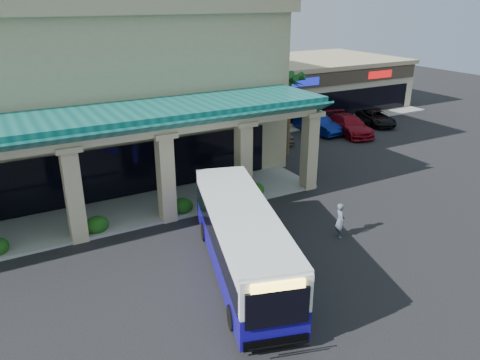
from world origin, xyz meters
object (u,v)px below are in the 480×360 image
pedestrian (340,220)px  car_silver (276,132)px  transit_bus (242,241)px  car_red (349,125)px  car_gray (376,118)px  car_white (317,124)px

pedestrian → car_silver: pedestrian is taller
transit_bus → pedestrian: bearing=21.1°
car_red → car_gray: 4.47m
car_white → transit_bus: bearing=-138.8°
transit_bus → car_gray: 27.35m
transit_bus → car_silver: bearing=69.2°
car_silver → car_gray: (10.72, -0.20, -0.10)m
car_red → car_gray: (4.30, 1.20, -0.16)m
pedestrian → car_red: size_ratio=0.32×
pedestrian → car_white: 18.62m
car_silver → car_white: bearing=15.1°
transit_bus → pedestrian: transit_bus is taller
car_silver → car_white: (4.34, 0.23, 0.04)m
transit_bus → car_white: size_ratio=2.22×
car_gray → car_white: bearing=-167.6°
car_white → car_red: size_ratio=0.86×
car_silver → car_red: bearing=-0.2°
car_silver → car_gray: 10.72m
transit_bus → car_red: bearing=54.3°
car_silver → car_red: 6.57m
transit_bus → pedestrian: 5.72m
pedestrian → car_red: (12.65, 13.69, -0.07)m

